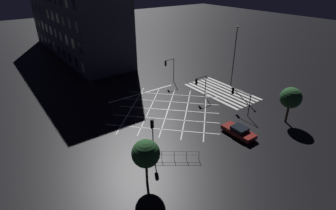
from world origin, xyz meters
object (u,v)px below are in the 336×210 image
object	(u,v)px
street_tree_far	(291,98)
street_lamp_east	(85,47)
street_tree_near	(146,154)
traffic_light_nw_main	(152,130)
traffic_light_sw_main	(239,95)
traffic_light_se_cross	(169,66)
street_lamp_west	(235,51)
waiting_car	(239,131)
traffic_light_median_south	(200,83)
traffic_light_ne_cross	(91,88)

from	to	relation	value
street_tree_far	street_lamp_east	bearing A→B (deg)	27.26
street_tree_near	street_tree_far	distance (m)	20.29
traffic_light_nw_main	traffic_light_sw_main	size ratio (longest dim) A/B	1.28
traffic_light_se_cross	traffic_light_sw_main	bearing A→B (deg)	95.59
traffic_light_nw_main	street_lamp_west	world-z (taller)	street_lamp_west
waiting_car	street_tree_far	bearing A→B (deg)	-101.51
traffic_light_nw_main	waiting_car	bearing A→B (deg)	-106.54
street_lamp_east	waiting_car	size ratio (longest dim) A/B	1.99
traffic_light_median_south	street_lamp_west	bearing A→B (deg)	-176.62
street_lamp_east	street_tree_far	xyz separation A→B (m)	(-28.92, -14.90, -2.57)
street_lamp_west	waiting_car	xyz separation A→B (m)	(-10.84, 10.83, -5.48)
waiting_car	traffic_light_ne_cross	bearing A→B (deg)	31.33
street_tree_near	waiting_car	xyz separation A→B (m)	(0.26, -12.87, -2.71)
traffic_light_nw_main	traffic_light_se_cross	world-z (taller)	traffic_light_se_cross
traffic_light_median_south	street_lamp_east	distance (m)	20.42
traffic_light_median_south	street_lamp_east	world-z (taller)	street_lamp_east
traffic_light_ne_cross	street_lamp_east	distance (m)	10.74
street_lamp_west	waiting_car	world-z (taller)	street_lamp_west
traffic_light_se_cross	street_tree_far	world-z (taller)	street_tree_far
street_lamp_east	street_lamp_west	xyz separation A→B (m)	(-16.58, -18.35, 0.06)
street_lamp_east	traffic_light_se_cross	bearing A→B (deg)	-130.18
street_lamp_east	street_lamp_west	world-z (taller)	street_lamp_west
traffic_light_sw_main	traffic_light_median_south	bearing A→B (deg)	13.27
street_lamp_west	traffic_light_nw_main	bearing A→B (deg)	110.53
traffic_light_median_south	street_tree_far	distance (m)	12.63
traffic_light_median_south	street_lamp_east	xyz separation A→B (m)	(17.03, 10.73, 3.44)
street_lamp_west	street_lamp_east	bearing A→B (deg)	47.90
traffic_light_ne_cross	street_lamp_east	size ratio (longest dim) A/B	0.46
street_lamp_west	traffic_light_sw_main	bearing A→B (deg)	137.42
street_tree_near	traffic_light_nw_main	bearing A→B (deg)	-40.41
traffic_light_median_south	traffic_light_se_cross	distance (m)	7.91
traffic_light_nw_main	traffic_light_se_cross	distance (m)	20.32
street_tree_far	waiting_car	world-z (taller)	street_tree_far
street_lamp_east	street_tree_near	distance (m)	28.32
street_lamp_west	waiting_car	distance (m)	16.27
traffic_light_median_south	traffic_light_sw_main	world-z (taller)	traffic_light_median_south
traffic_light_median_south	street_tree_near	bearing A→B (deg)	33.49
street_lamp_west	traffic_light_ne_cross	bearing A→B (deg)	72.31
traffic_light_sw_main	waiting_car	size ratio (longest dim) A/B	0.79
traffic_light_ne_cross	street_lamp_east	world-z (taller)	street_lamp_east
traffic_light_sw_main	street_tree_far	bearing A→B (deg)	-154.47
traffic_light_se_cross	street_tree_far	size ratio (longest dim) A/B	0.89
traffic_light_median_south	waiting_car	distance (m)	11.05
street_tree_near	waiting_car	size ratio (longest dim) A/B	1.10
traffic_light_se_cross	traffic_light_ne_cross	world-z (taller)	traffic_light_se_cross
waiting_car	traffic_light_sw_main	bearing A→B (deg)	-48.46
traffic_light_se_cross	traffic_light_median_south	bearing A→B (deg)	89.36
street_tree_near	street_tree_far	bearing A→B (deg)	-93.53
traffic_light_se_cross	waiting_car	size ratio (longest dim) A/B	1.02
traffic_light_sw_main	traffic_light_ne_cross	xyz separation A→B (m)	(13.59, 15.48, 0.28)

